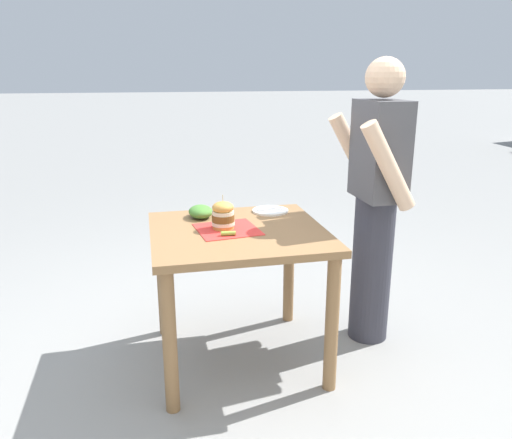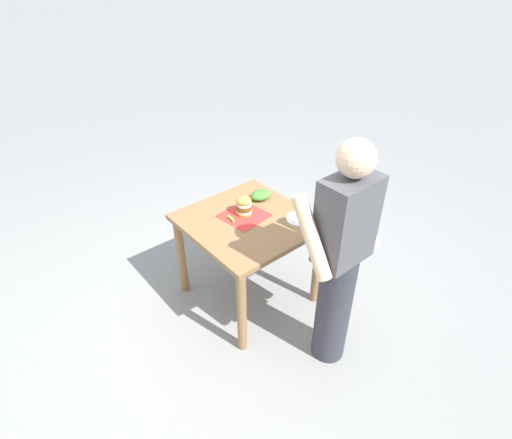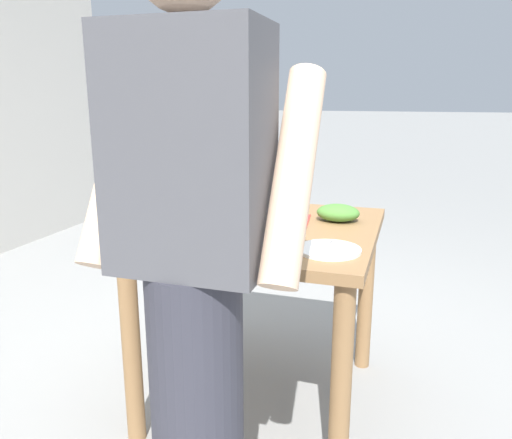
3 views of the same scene
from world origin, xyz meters
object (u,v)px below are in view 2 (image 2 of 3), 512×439
(side_salad, at_px, (261,195))
(side_plate_with_forks, at_px, (300,219))
(patio_table, at_px, (248,234))
(sandwich, at_px, (244,205))
(pickle_spear, at_px, (231,218))
(diner_across_table, at_px, (340,259))

(side_salad, bearing_deg, side_plate_with_forks, 94.60)
(patio_table, relative_size, sandwich, 5.02)
(pickle_spear, distance_m, side_salad, 0.39)
(side_plate_with_forks, distance_m, diner_across_table, 0.63)
(side_plate_with_forks, bearing_deg, side_salad, -85.40)
(diner_across_table, bearing_deg, pickle_spear, -78.76)
(patio_table, bearing_deg, sandwich, -109.65)
(sandwich, bearing_deg, pickle_spear, 2.24)
(pickle_spear, distance_m, side_plate_with_forks, 0.53)
(sandwich, bearing_deg, side_plate_with_forks, 130.21)
(side_salad, height_order, diner_across_table, diner_across_table)
(pickle_spear, bearing_deg, patio_table, 145.61)
(patio_table, relative_size, diner_across_table, 0.55)
(diner_across_table, bearing_deg, sandwich, -86.89)
(side_salad, bearing_deg, patio_table, 31.54)
(patio_table, bearing_deg, diner_across_table, 95.24)
(sandwich, height_order, side_salad, sandwich)
(pickle_spear, xyz_separation_m, diner_across_table, (-0.18, 0.91, 0.08))
(diner_across_table, bearing_deg, patio_table, -84.76)
(sandwich, bearing_deg, diner_across_table, 93.11)
(side_plate_with_forks, bearing_deg, sandwich, -49.79)
(side_plate_with_forks, bearing_deg, pickle_spear, -38.57)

